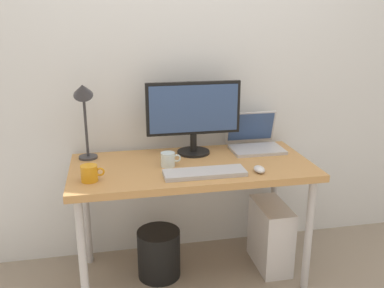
{
  "coord_description": "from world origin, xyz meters",
  "views": [
    {
      "loc": [
        -0.45,
        -2.22,
        1.55
      ],
      "look_at": [
        0.0,
        0.0,
        0.85
      ],
      "focal_mm": 39.37,
      "sensor_mm": 36.0,
      "label": 1
    }
  ],
  "objects_px": {
    "monitor": "(194,113)",
    "keyboard": "(205,173)",
    "coffee_mug": "(90,173)",
    "wastebasket": "(159,253)",
    "desk": "(192,175)",
    "desk_lamp": "(84,102)",
    "computer_tower": "(271,236)",
    "glass_cup": "(168,159)",
    "laptop": "(254,140)",
    "mouse": "(259,169)"
  },
  "relations": [
    {
      "from": "desk",
      "to": "laptop",
      "type": "relative_size",
      "value": 4.29
    },
    {
      "from": "keyboard",
      "to": "computer_tower",
      "type": "distance_m",
      "value": 0.73
    },
    {
      "from": "desk",
      "to": "monitor",
      "type": "distance_m",
      "value": 0.38
    },
    {
      "from": "coffee_mug",
      "to": "computer_tower",
      "type": "height_order",
      "value": "coffee_mug"
    },
    {
      "from": "glass_cup",
      "to": "wastebasket",
      "type": "bearing_deg",
      "value": 150.3
    },
    {
      "from": "monitor",
      "to": "laptop",
      "type": "relative_size",
      "value": 1.79
    },
    {
      "from": "desk",
      "to": "coffee_mug",
      "type": "height_order",
      "value": "coffee_mug"
    },
    {
      "from": "laptop",
      "to": "keyboard",
      "type": "height_order",
      "value": "laptop"
    },
    {
      "from": "desk",
      "to": "keyboard",
      "type": "relative_size",
      "value": 3.12
    },
    {
      "from": "coffee_mug",
      "to": "computer_tower",
      "type": "relative_size",
      "value": 0.29
    },
    {
      "from": "keyboard",
      "to": "glass_cup",
      "type": "xyz_separation_m",
      "value": [
        -0.17,
        0.17,
        0.03
      ]
    },
    {
      "from": "desk_lamp",
      "to": "coffee_mug",
      "type": "height_order",
      "value": "desk_lamp"
    },
    {
      "from": "monitor",
      "to": "laptop",
      "type": "bearing_deg",
      "value": 2.69
    },
    {
      "from": "mouse",
      "to": "keyboard",
      "type": "bearing_deg",
      "value": 176.28
    },
    {
      "from": "computer_tower",
      "to": "mouse",
      "type": "bearing_deg",
      "value": -131.37
    },
    {
      "from": "laptop",
      "to": "mouse",
      "type": "xyz_separation_m",
      "value": [
        -0.11,
        -0.41,
        -0.04
      ]
    },
    {
      "from": "monitor",
      "to": "coffee_mug",
      "type": "bearing_deg",
      "value": -151.25
    },
    {
      "from": "monitor",
      "to": "wastebasket",
      "type": "height_order",
      "value": "monitor"
    },
    {
      "from": "laptop",
      "to": "wastebasket",
      "type": "xyz_separation_m",
      "value": [
        -0.65,
        -0.18,
        -0.63
      ]
    },
    {
      "from": "monitor",
      "to": "wastebasket",
      "type": "xyz_separation_m",
      "value": [
        -0.25,
        -0.16,
        -0.83
      ]
    },
    {
      "from": "mouse",
      "to": "coffee_mug",
      "type": "relative_size",
      "value": 0.74
    },
    {
      "from": "glass_cup",
      "to": "computer_tower",
      "type": "relative_size",
      "value": 0.27
    },
    {
      "from": "desk_lamp",
      "to": "computer_tower",
      "type": "xyz_separation_m",
      "value": [
        1.09,
        -0.19,
        -0.86
      ]
    },
    {
      "from": "laptop",
      "to": "keyboard",
      "type": "bearing_deg",
      "value": -136.82
    },
    {
      "from": "desk_lamp",
      "to": "coffee_mug",
      "type": "distance_m",
      "value": 0.45
    },
    {
      "from": "desk",
      "to": "glass_cup",
      "type": "distance_m",
      "value": 0.18
    },
    {
      "from": "keyboard",
      "to": "wastebasket",
      "type": "distance_m",
      "value": 0.67
    },
    {
      "from": "mouse",
      "to": "desk",
      "type": "bearing_deg",
      "value": 148.89
    },
    {
      "from": "keyboard",
      "to": "coffee_mug",
      "type": "bearing_deg",
      "value": 176.8
    },
    {
      "from": "computer_tower",
      "to": "keyboard",
      "type": "bearing_deg",
      "value": -159.41
    },
    {
      "from": "coffee_mug",
      "to": "glass_cup",
      "type": "bearing_deg",
      "value": 18.02
    },
    {
      "from": "desk_lamp",
      "to": "coffee_mug",
      "type": "relative_size",
      "value": 3.96
    },
    {
      "from": "wastebasket",
      "to": "laptop",
      "type": "bearing_deg",
      "value": 15.57
    },
    {
      "from": "monitor",
      "to": "wastebasket",
      "type": "distance_m",
      "value": 0.88
    },
    {
      "from": "coffee_mug",
      "to": "wastebasket",
      "type": "height_order",
      "value": "coffee_mug"
    },
    {
      "from": "glass_cup",
      "to": "wastebasket",
      "type": "relative_size",
      "value": 0.38
    },
    {
      "from": "monitor",
      "to": "computer_tower",
      "type": "height_order",
      "value": "monitor"
    },
    {
      "from": "monitor",
      "to": "mouse",
      "type": "distance_m",
      "value": 0.54
    },
    {
      "from": "computer_tower",
      "to": "wastebasket",
      "type": "xyz_separation_m",
      "value": [
        -0.71,
        0.03,
        -0.06
      ]
    },
    {
      "from": "coffee_mug",
      "to": "glass_cup",
      "type": "relative_size",
      "value": 1.06
    },
    {
      "from": "monitor",
      "to": "keyboard",
      "type": "bearing_deg",
      "value": -92.34
    },
    {
      "from": "coffee_mug",
      "to": "computer_tower",
      "type": "bearing_deg",
      "value": 7.69
    },
    {
      "from": "desk_lamp",
      "to": "mouse",
      "type": "relative_size",
      "value": 5.35
    },
    {
      "from": "keyboard",
      "to": "desk",
      "type": "bearing_deg",
      "value": 100.15
    },
    {
      "from": "keyboard",
      "to": "laptop",
      "type": "bearing_deg",
      "value": 43.18
    },
    {
      "from": "laptop",
      "to": "wastebasket",
      "type": "distance_m",
      "value": 0.92
    },
    {
      "from": "glass_cup",
      "to": "computer_tower",
      "type": "distance_m",
      "value": 0.85
    },
    {
      "from": "laptop",
      "to": "mouse",
      "type": "height_order",
      "value": "laptop"
    },
    {
      "from": "monitor",
      "to": "keyboard",
      "type": "distance_m",
      "value": 0.44
    },
    {
      "from": "wastebasket",
      "to": "coffee_mug",
      "type": "bearing_deg",
      "value": -154.39
    }
  ]
}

